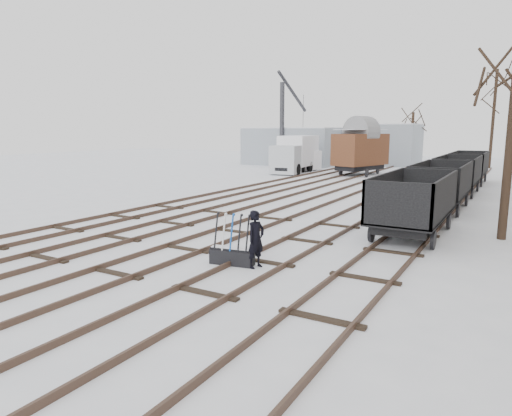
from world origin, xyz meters
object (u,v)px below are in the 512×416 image
(panel_van, at_px, (300,161))
(lorry, at_px, (295,154))
(worker, at_px, (256,239))
(box_van_wagon, at_px, (361,149))
(ground_frame, at_px, (232,255))
(crane, at_px, (283,142))
(freight_wagon_a, at_px, (413,212))

(panel_van, bearing_deg, lorry, -70.38)
(worker, relative_size, box_van_wagon, 0.29)
(ground_frame, height_order, worker, worker)
(panel_van, bearing_deg, crane, 148.66)
(ground_frame, bearing_deg, freight_wagon_a, 51.38)
(freight_wagon_a, relative_size, panel_van, 1.21)
(worker, bearing_deg, freight_wagon_a, -11.69)
(ground_frame, xyz_separation_m, crane, (-14.99, 32.71, 2.30))
(freight_wagon_a, distance_m, lorry, 25.49)
(lorry, distance_m, panel_van, 1.44)
(freight_wagon_a, distance_m, crane, 32.26)
(freight_wagon_a, xyz_separation_m, crane, (-18.75, 26.19, 1.72))
(ground_frame, bearing_deg, crane, 106.02)
(box_van_wagon, bearing_deg, crane, 171.22)
(box_van_wagon, bearing_deg, worker, -60.83)
(worker, bearing_deg, crane, 39.24)
(worker, height_order, panel_van, panel_van)
(lorry, bearing_deg, crane, 121.06)
(ground_frame, bearing_deg, box_van_wagon, 91.61)
(box_van_wagon, bearing_deg, panel_van, -169.76)
(lorry, bearing_deg, worker, -72.58)
(box_van_wagon, height_order, crane, crane)
(ground_frame, xyz_separation_m, box_van_wagon, (-5.01, 27.79, 1.99))
(worker, xyz_separation_m, panel_van, (-11.79, 28.46, 0.15))
(ground_frame, distance_m, worker, 0.93)
(worker, height_order, box_van_wagon, box_van_wagon)
(box_van_wagon, bearing_deg, ground_frame, -62.36)
(freight_wagon_a, relative_size, crane, 0.57)
(ground_frame, height_order, box_van_wagon, box_van_wagon)
(box_van_wagon, distance_m, panel_van, 6.22)
(panel_van, bearing_deg, worker, -52.38)
(ground_frame, relative_size, panel_van, 0.32)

